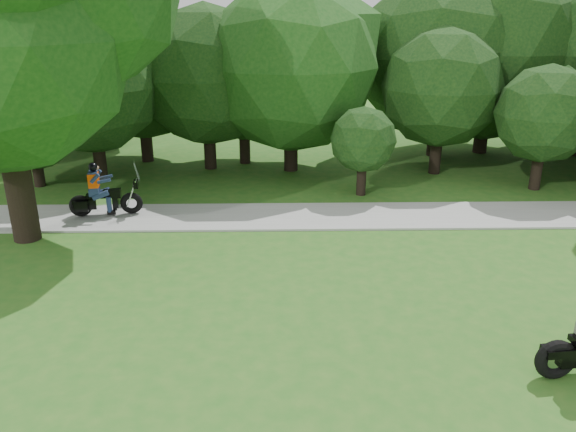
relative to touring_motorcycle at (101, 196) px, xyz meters
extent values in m
plane|color=#27631C|center=(9.01, -8.13, -0.63)|extent=(100.00, 100.00, 0.00)
cube|color=gray|center=(9.01, -0.13, -0.60)|extent=(60.00, 2.20, 0.06)
cylinder|color=black|center=(13.69, 2.43, 0.11)|extent=(0.36, 0.36, 1.47)
sphere|color=black|center=(13.69, 2.43, 1.88)|extent=(3.19, 3.19, 3.19)
cylinder|color=black|center=(-6.44, 8.95, 0.27)|extent=(0.49, 0.49, 1.80)
cylinder|color=black|center=(3.82, 6.08, 0.20)|extent=(0.42, 0.42, 1.66)
sphere|color=black|center=(3.82, 6.08, 2.43)|extent=(4.32, 4.32, 4.32)
cylinder|color=black|center=(-3.03, 3.13, -0.05)|extent=(0.37, 0.37, 1.16)
sphere|color=black|center=(-3.03, 3.13, 1.62)|extent=(3.33, 3.33, 3.33)
cylinder|color=black|center=(7.78, 1.94, -0.06)|extent=(0.31, 0.31, 1.13)
sphere|color=black|center=(7.78, 1.94, 1.19)|extent=(2.10, 2.10, 2.10)
cylinder|color=black|center=(11.52, 7.16, 0.27)|extent=(0.53, 0.53, 1.80)
sphere|color=black|center=(11.52, 7.16, 3.33)|extent=(6.66, 6.66, 6.66)
cylinder|color=black|center=(13.63, 7.64, 0.27)|extent=(0.57, 0.57, 1.80)
sphere|color=black|center=(13.63, 7.64, 3.55)|extent=(7.32, 7.32, 7.32)
cylinder|color=black|center=(-1.09, 3.71, 0.27)|extent=(0.43, 0.43, 1.80)
sphere|color=black|center=(-1.09, 3.71, 2.64)|extent=(4.52, 4.52, 4.52)
cylinder|color=black|center=(17.37, 7.14, 0.27)|extent=(0.56, 0.56, 1.80)
cylinder|color=black|center=(-3.15, 9.07, 0.27)|extent=(0.50, 0.50, 1.80)
sphere|color=black|center=(-3.15, 9.07, 3.12)|extent=(6.00, 6.00, 6.00)
cylinder|color=black|center=(-0.07, 6.46, 0.27)|extent=(0.46, 0.46, 1.80)
sphere|color=black|center=(-0.07, 6.46, 2.85)|extent=(5.17, 5.17, 5.17)
cylinder|color=black|center=(10.85, 4.46, 0.23)|extent=(0.41, 0.41, 1.71)
sphere|color=black|center=(10.85, 4.46, 2.47)|extent=(4.26, 4.26, 4.26)
cylinder|color=black|center=(5.59, 4.97, 0.27)|extent=(0.51, 0.51, 1.80)
sphere|color=#174A15|center=(5.59, 4.97, 3.17)|extent=(6.15, 6.15, 6.15)
cylinder|color=black|center=(2.55, 5.31, 0.27)|extent=(0.45, 0.45, 1.80)
sphere|color=black|center=(2.55, 5.31, 2.81)|extent=(5.04, 5.04, 5.04)
cylinder|color=black|center=(-1.49, -1.63, 1.47)|extent=(0.68, 0.68, 4.20)
torus|color=black|center=(9.53, -7.79, -0.28)|extent=(0.72, 0.28, 0.71)
torus|color=black|center=(-0.57, -0.09, -0.25)|extent=(0.66, 0.28, 0.64)
torus|color=black|center=(0.83, 0.13, -0.25)|extent=(0.66, 0.28, 0.64)
cube|color=black|center=(-0.04, -0.01, -0.21)|extent=(1.04, 0.38, 0.29)
cube|color=silver|center=(0.10, 0.02, -0.21)|extent=(0.48, 0.38, 0.37)
cube|color=black|center=(0.32, 0.05, 0.07)|extent=(0.51, 0.35, 0.24)
cube|color=black|center=(-0.15, -0.02, 0.03)|extent=(0.52, 0.36, 0.09)
cylinder|color=silver|center=(0.86, 0.14, 0.07)|extent=(0.36, 0.10, 0.82)
cylinder|color=silver|center=(1.02, 0.16, 0.46)|extent=(0.12, 0.58, 0.03)
cube|color=black|center=(-0.50, -0.28, -0.21)|extent=(0.40, 0.17, 0.31)
cube|color=black|center=(-0.56, 0.11, -0.21)|extent=(0.40, 0.17, 0.31)
cube|color=#1B2F4A|center=(-0.15, -0.02, 0.16)|extent=(0.33, 0.39, 0.22)
cube|color=#1B2F4A|center=(-0.13, -0.02, 0.49)|extent=(0.30, 0.42, 0.51)
cube|color=#FF4C05|center=(-0.13, -0.02, 0.51)|extent=(0.33, 0.46, 0.40)
sphere|color=black|center=(-0.11, -0.02, 0.87)|extent=(0.26, 0.26, 0.26)
camera|label=1|loc=(5.05, -15.38, 5.01)|focal=35.00mm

